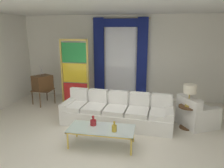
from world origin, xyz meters
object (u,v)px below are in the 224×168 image
(couch_white_long, at_px, (117,112))
(peacock_figurine, at_px, (84,102))
(armchair_white, at_px, (196,115))
(stained_glass_divider, at_px, (75,74))
(bottle_crystal_tall, at_px, (114,128))
(table_lamp_brass, at_px, (190,90))
(bottle_blue_decanter, at_px, (93,122))
(vintage_tv, at_px, (42,83))
(coffee_table, at_px, (101,129))
(round_side_table, at_px, (188,115))

(couch_white_long, height_order, peacock_figurine, couch_white_long)
(armchair_white, xyz_separation_m, stained_glass_divider, (-3.68, 1.02, 0.77))
(bottle_crystal_tall, relative_size, table_lamp_brass, 0.40)
(table_lamp_brass, bearing_deg, armchair_white, 38.80)
(bottle_blue_decanter, distance_m, table_lamp_brass, 2.51)
(bottle_crystal_tall, height_order, vintage_tv, vintage_tv)
(couch_white_long, distance_m, table_lamp_brass, 1.96)
(table_lamp_brass, bearing_deg, vintage_tv, 166.64)
(coffee_table, bearing_deg, round_side_table, 32.03)
(coffee_table, relative_size, armchair_white, 1.29)
(vintage_tv, xyz_separation_m, round_side_table, (4.55, -1.08, -0.37))
(bottle_blue_decanter, xyz_separation_m, armchair_white, (2.42, 1.32, -0.20))
(bottle_crystal_tall, bearing_deg, stained_glass_divider, 124.77)
(coffee_table, distance_m, bottle_blue_decanter, 0.26)
(vintage_tv, height_order, stained_glass_divider, stained_glass_divider)
(coffee_table, distance_m, stained_glass_divider, 2.93)
(coffee_table, bearing_deg, bottle_blue_decanter, 153.26)
(couch_white_long, height_order, coffee_table, couch_white_long)
(peacock_figurine, bearing_deg, table_lamp_brass, -15.92)
(stained_glass_divider, relative_size, peacock_figurine, 3.67)
(couch_white_long, height_order, table_lamp_brass, table_lamp_brass)
(armchair_white, distance_m, table_lamp_brass, 0.80)
(coffee_table, bearing_deg, table_lamp_brass, 32.03)
(coffee_table, xyz_separation_m, vintage_tv, (-2.58, 2.31, 0.35))
(coffee_table, height_order, round_side_table, round_side_table)
(couch_white_long, relative_size, vintage_tv, 2.21)
(bottle_crystal_tall, height_order, peacock_figurine, bottle_crystal_tall)
(peacock_figurine, bearing_deg, bottle_blue_decanter, -66.87)
(vintage_tv, height_order, round_side_table, vintage_tv)
(coffee_table, distance_m, peacock_figurine, 2.35)
(vintage_tv, height_order, peacock_figurine, vintage_tv)
(stained_glass_divider, bearing_deg, coffee_table, -58.98)
(bottle_blue_decanter, bearing_deg, couch_white_long, 72.20)
(bottle_crystal_tall, relative_size, stained_glass_divider, 0.10)
(couch_white_long, distance_m, armchair_white, 2.07)
(bottle_blue_decanter, height_order, round_side_table, bottle_blue_decanter)
(vintage_tv, xyz_separation_m, table_lamp_brass, (4.55, -1.08, 0.30))
(vintage_tv, bearing_deg, coffee_table, -41.84)
(vintage_tv, bearing_deg, table_lamp_brass, -13.36)
(armchair_white, height_order, round_side_table, armchair_white)
(bottle_blue_decanter, xyz_separation_m, vintage_tv, (-2.37, 2.21, 0.24))
(stained_glass_divider, xyz_separation_m, round_side_table, (3.44, -1.21, -0.70))
(bottle_blue_decanter, bearing_deg, table_lamp_brass, 27.30)
(bottle_blue_decanter, xyz_separation_m, round_side_table, (2.18, 1.13, -0.13))
(couch_white_long, xyz_separation_m, peacock_figurine, (-1.21, 0.87, -0.09))
(round_side_table, bearing_deg, bottle_crystal_tall, -141.44)
(bottle_crystal_tall, bearing_deg, round_side_table, 38.56)
(bottle_crystal_tall, distance_m, vintage_tv, 3.76)
(couch_white_long, xyz_separation_m, vintage_tv, (-2.73, 1.09, 0.42))
(round_side_table, bearing_deg, stained_glass_divider, 160.58)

